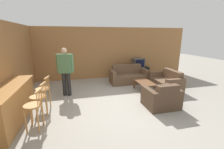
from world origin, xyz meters
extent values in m
plane|color=gray|center=(0.00, 0.00, 0.00)|extent=(24.00, 24.00, 0.00)
cube|color=#9E6B3D|center=(0.00, 3.53, 1.30)|extent=(9.40, 0.08, 2.60)
cube|color=#9E6B3D|center=(-3.28, 1.27, 1.30)|extent=(0.08, 8.53, 2.60)
cube|color=#A87038|center=(-2.95, -0.11, 0.45)|extent=(0.47, 2.18, 0.90)
cube|color=#A87038|center=(-2.95, -0.11, 0.93)|extent=(0.55, 2.24, 0.05)
cylinder|color=#B77F42|center=(-2.34, -0.64, 0.62)|extent=(0.46, 0.46, 0.04)
cylinder|color=#B77F42|center=(-2.45, -0.48, 0.30)|extent=(0.04, 0.04, 0.60)
cylinder|color=#B77F42|center=(-2.50, -0.75, 0.30)|extent=(0.04, 0.04, 0.60)
cylinder|color=#B77F42|center=(-2.18, -0.53, 0.30)|extent=(0.04, 0.04, 0.60)
cylinder|color=#B77F42|center=(-2.22, -0.80, 0.30)|extent=(0.04, 0.04, 0.60)
cylinder|color=#B77F42|center=(-2.15, -0.55, 0.80)|extent=(0.02, 0.02, 0.32)
cylinder|color=#B77F42|center=(-2.16, -0.63, 0.80)|extent=(0.02, 0.02, 0.32)
cylinder|color=#B77F42|center=(-2.18, -0.71, 0.80)|extent=(0.02, 0.02, 0.32)
cylinder|color=#B77F42|center=(-2.19, -0.79, 0.80)|extent=(0.02, 0.02, 0.32)
cube|color=#B77F42|center=(-2.17, -0.67, 0.97)|extent=(0.09, 0.34, 0.04)
cylinder|color=#B77F42|center=(-2.34, -0.13, 0.62)|extent=(0.47, 0.47, 0.04)
cylinder|color=#B77F42|center=(-2.45, 0.04, 0.30)|extent=(0.04, 0.04, 0.60)
cylinder|color=#B77F42|center=(-2.50, -0.24, 0.30)|extent=(0.04, 0.04, 0.60)
cylinder|color=#B77F42|center=(-2.17, -0.02, 0.30)|extent=(0.04, 0.04, 0.60)
cylinder|color=#B77F42|center=(-2.23, -0.29, 0.30)|extent=(0.04, 0.04, 0.60)
cylinder|color=#B77F42|center=(-2.15, -0.04, 0.80)|extent=(0.02, 0.02, 0.32)
cylinder|color=#B77F42|center=(-2.16, -0.12, 0.80)|extent=(0.02, 0.02, 0.32)
cylinder|color=#B77F42|center=(-2.18, -0.20, 0.80)|extent=(0.02, 0.02, 0.32)
cylinder|color=#B77F42|center=(-2.19, -0.28, 0.80)|extent=(0.02, 0.02, 0.32)
cube|color=#B77F42|center=(-2.17, -0.16, 0.97)|extent=(0.10, 0.34, 0.04)
cylinder|color=#B77F42|center=(-2.34, 0.48, 0.62)|extent=(0.47, 0.47, 0.04)
cylinder|color=#B77F42|center=(-2.44, 0.65, 0.30)|extent=(0.04, 0.04, 0.60)
cylinder|color=#B77F42|center=(-2.50, 0.38, 0.30)|extent=(0.04, 0.04, 0.60)
cylinder|color=#B77F42|center=(-2.17, 0.59, 0.30)|extent=(0.04, 0.04, 0.60)
cylinder|color=#B77F42|center=(-2.23, 0.32, 0.30)|extent=(0.04, 0.04, 0.60)
cylinder|color=#B77F42|center=(-2.15, 0.56, 0.80)|extent=(0.02, 0.02, 0.32)
cylinder|color=#B77F42|center=(-2.16, 0.49, 0.80)|extent=(0.02, 0.02, 0.32)
cylinder|color=#B77F42|center=(-2.18, 0.41, 0.80)|extent=(0.02, 0.02, 0.32)
cylinder|color=#B77F42|center=(-2.20, 0.33, 0.80)|extent=(0.02, 0.02, 0.32)
cube|color=#B77F42|center=(-2.17, 0.45, 0.97)|extent=(0.11, 0.34, 0.04)
cube|color=brown|center=(1.09, 2.32, 0.19)|extent=(1.42, 0.87, 0.39)
cube|color=brown|center=(1.09, 2.65, 0.61)|extent=(1.42, 0.22, 0.44)
cube|color=brown|center=(0.30, 2.32, 0.31)|extent=(0.16, 0.87, 0.63)
cube|color=brown|center=(1.88, 2.32, 0.31)|extent=(0.16, 0.87, 0.63)
cube|color=#4C3828|center=(1.20, -0.28, 0.19)|extent=(0.67, 0.82, 0.39)
cube|color=#4C3828|center=(1.20, -0.58, 0.60)|extent=(0.67, 0.22, 0.42)
cube|color=#4C3828|center=(1.61, -0.28, 0.31)|extent=(0.16, 0.82, 0.62)
cube|color=#4C3828|center=(0.79, -0.28, 0.31)|extent=(0.16, 0.82, 0.62)
cube|color=brown|center=(2.29, 1.12, 0.19)|extent=(0.80, 1.07, 0.39)
cube|color=brown|center=(2.57, 1.12, 0.59)|extent=(0.22, 1.07, 0.40)
cube|color=brown|center=(2.29, 1.74, 0.31)|extent=(0.80, 0.16, 0.61)
cube|color=brown|center=(2.29, 0.51, 0.31)|extent=(0.80, 0.16, 0.61)
cube|color=brown|center=(1.28, 1.04, 0.39)|extent=(0.57, 1.00, 0.04)
cube|color=brown|center=(1.04, 0.58, 0.19)|extent=(0.06, 0.06, 0.38)
cube|color=brown|center=(1.53, 0.58, 0.19)|extent=(0.06, 0.06, 0.38)
cube|color=brown|center=(1.04, 1.50, 0.19)|extent=(0.06, 0.06, 0.38)
cube|color=brown|center=(1.53, 1.50, 0.19)|extent=(0.06, 0.06, 0.38)
cube|color=black|center=(1.93, 3.17, 0.28)|extent=(1.09, 0.47, 0.56)
cube|color=#4C4C4C|center=(1.93, 3.17, 0.79)|extent=(0.56, 0.45, 0.47)
cube|color=black|center=(1.93, 2.94, 0.79)|extent=(0.49, 0.01, 0.40)
cylinder|color=black|center=(-1.77, 1.41, 0.43)|extent=(0.15, 0.15, 0.87)
cylinder|color=black|center=(-1.61, 1.36, 0.43)|extent=(0.15, 0.15, 0.87)
cube|color=#4C754C|center=(-1.69, 1.39, 1.21)|extent=(0.51, 0.31, 0.68)
cylinder|color=#4C754C|center=(-1.94, 1.46, 1.24)|extent=(0.10, 0.10, 0.63)
cylinder|color=#4C754C|center=(-1.44, 1.32, 1.24)|extent=(0.10, 0.10, 0.63)
sphere|color=tan|center=(-1.69, 1.39, 1.67)|extent=(0.20, 0.20, 0.20)
camera|label=1|loc=(-1.33, -4.13, 2.16)|focal=24.00mm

